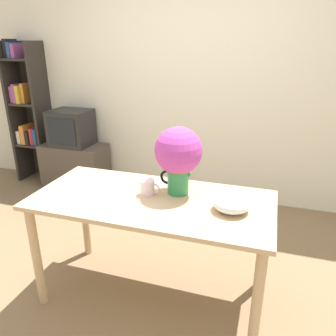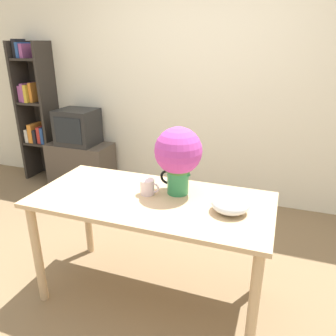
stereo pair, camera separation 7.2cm
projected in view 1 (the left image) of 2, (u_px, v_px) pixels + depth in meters
ground_plane at (137, 287)px, 2.48m from camera, size 12.00×12.00×0.00m
wall_back at (195, 85)px, 3.57m from camera, size 8.00×0.05×2.60m
table at (152, 213)px, 2.17m from camera, size 1.56×0.73×0.78m
flower_vase at (178, 155)px, 2.11m from camera, size 0.31×0.31×0.45m
coffee_mug at (148, 187)px, 2.16m from camera, size 0.13×0.09×0.10m
white_bowl at (232, 203)px, 1.95m from camera, size 0.22×0.22×0.10m
tv_stand at (76, 167)px, 4.08m from camera, size 0.78×0.41×0.57m
tv_set at (71, 128)px, 3.90m from camera, size 0.46×0.40×0.42m
bookshelf at (29, 110)px, 4.15m from camera, size 0.44×0.33×1.77m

